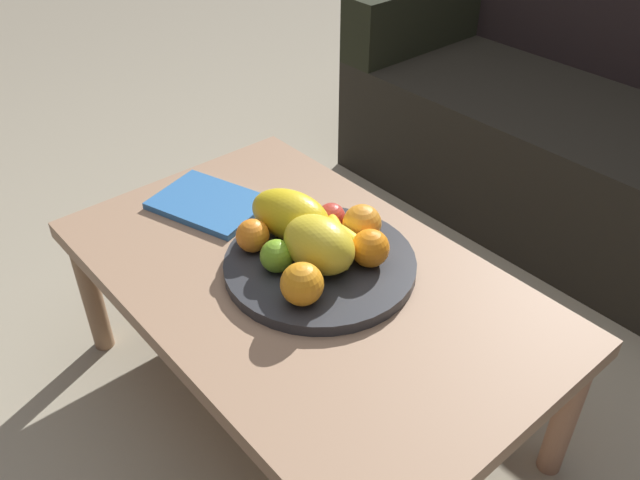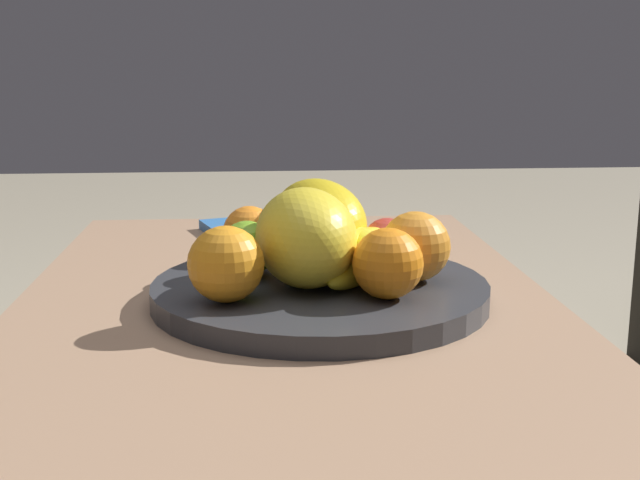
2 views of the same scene
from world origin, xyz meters
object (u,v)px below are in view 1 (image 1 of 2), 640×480
Objects in this scene: orange_back at (370,248)px; banana_bunch at (339,240)px; couch at (625,140)px; magazine at (209,203)px; orange_right at (362,224)px; melon_large_front at (319,245)px; fruit_bowl at (320,264)px; coffee_table at (304,291)px; melon_smaller_beside at (290,215)px; orange_front at (302,284)px; apple_front at (277,256)px; orange_left at (253,236)px; apple_left at (331,217)px.

banana_bunch is (-0.07, -0.02, -0.01)m from orange_back.
couch is at bearing 87.29° from banana_bunch.
magazine is at bearing -165.11° from banana_bunch.
couch is 20.51× the size of orange_right.
melon_large_front reaches higher than magazine.
magazine is (-0.35, -0.05, -0.00)m from fruit_bowl.
coffee_table is 0.13m from melon_large_front.
banana_bunch is at bearing -91.04° from orange_right.
melon_large_front is 0.86× the size of melon_smaller_beside.
orange_front reaches higher than apple_front.
orange_right is at bearing 95.36° from melon_large_front.
melon_large_front is at bearing -91.92° from couch.
banana_bunch is (-0.05, -1.12, 0.13)m from couch.
orange_front is 1.23× the size of apple_front.
melon_smaller_beside is 0.09m from orange_left.
apple_front reaches higher than fruit_bowl.
orange_front is 1.35× the size of apple_left.
orange_front and orange_right have the same top height.
melon_smaller_beside is 2.22× the size of orange_right.
orange_right is at bearing 16.86° from apple_left.
orange_front is 0.18m from orange_back.
orange_front is at bearing -89.27° from couch.
melon_smaller_beside is 2.73× the size of apple_front.
apple_front is at bearing -105.23° from banana_bunch.
fruit_bowl is 0.06m from banana_bunch.
melon_smaller_beside is at bearing -136.17° from orange_right.
couch is 21.69× the size of orange_back.
apple_left is (0.05, 0.17, -0.00)m from orange_left.
fruit_bowl is at bearing -92.79° from couch.
orange_left is at bearing -132.73° from banana_bunch.
banana_bunch is at bearing -3.40° from magazine.
apple_left is (-0.14, 0.02, -0.01)m from orange_back.
orange_front is at bearing -32.78° from melon_smaller_beside.
orange_front is at bearing -40.45° from coffee_table.
couch is at bearing 53.22° from magazine.
orange_front is (0.02, -1.28, 0.15)m from couch.
apple_front is (-0.11, -0.15, -0.01)m from orange_back.
coffee_table is 0.11m from apple_front.
orange_front reaches higher than apple_left.
fruit_bowl is at bearing 35.12° from orange_left.
orange_left reaches higher than coffee_table.
orange_left reaches higher than magazine.
couch is 6.80× the size of magazine.
fruit_bowl is 0.11m from orange_back.
fruit_bowl is at bearing -3.86° from melon_smaller_beside.
couch is 24.20× the size of orange_left.
couch is 1.13m from banana_bunch.
banana_bunch is (0.00, 0.05, 0.04)m from fruit_bowl.
orange_front is 0.33× the size of magazine.
couch is at bearing 88.08° from melon_large_front.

